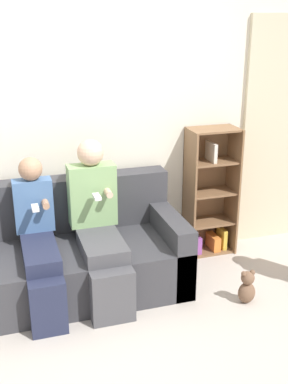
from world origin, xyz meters
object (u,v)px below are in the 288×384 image
at_px(couch, 60,258).
at_px(child_seated, 39,239).
at_px(adult_seated, 98,222).
at_px(teddy_bear, 247,288).
at_px(bookshelf, 209,196).

height_order(couch, child_seated, child_seated).
distance_m(adult_seated, teddy_bear, 1.25).
bearing_deg(teddy_bear, child_seated, 162.74).
height_order(adult_seated, teddy_bear, adult_seated).
height_order(child_seated, bookshelf, bookshelf).
distance_m(couch, bookshelf, 1.48).
bearing_deg(couch, child_seated, -136.95).
distance_m(adult_seated, child_seated, 0.46).
distance_m(child_seated, teddy_bear, 1.62).
relative_size(adult_seated, child_seated, 1.10).
xyz_separation_m(child_seated, bookshelf, (1.59, 0.46, -0.01)).
bearing_deg(teddy_bear, bookshelf, 84.44).
distance_m(bookshelf, teddy_bear, 1.02).
bearing_deg(bookshelf, adult_seated, -159.07).
bearing_deg(child_seated, bookshelf, 16.20).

